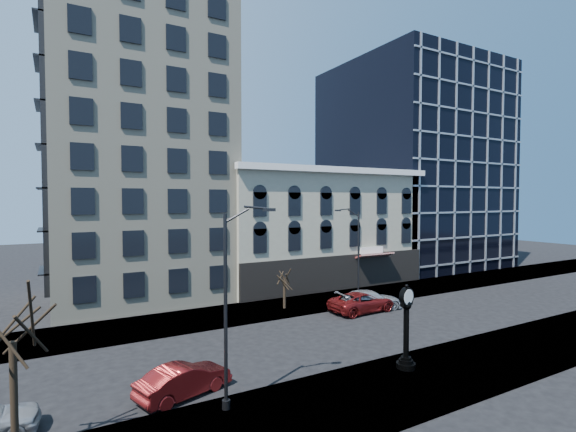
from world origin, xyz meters
TOP-DOWN VIEW (x-y plane):
  - ground at (0.00, 0.00)m, footprint 160.00×160.00m
  - sidewalk_far at (0.00, 8.00)m, footprint 160.00×6.00m
  - sidewalk_near at (0.00, -8.00)m, footprint 160.00×6.00m
  - cream_tower at (-6.11, 18.88)m, footprint 15.90×15.40m
  - victorian_row at (12.00, 15.89)m, footprint 22.60×11.19m
  - glass_office at (32.00, 20.91)m, footprint 20.00×20.15m
  - street_clock at (3.25, -6.74)m, footprint 1.03×1.03m
  - street_lamp_near at (-6.17, -6.35)m, footprint 2.24×0.99m
  - street_lamp_far at (9.70, 6.20)m, footprint 2.12×0.93m
  - bare_tree_near at (-14.43, -6.59)m, footprint 4.11×4.11m
  - bare_tree_far at (3.58, 7.40)m, footprint 2.26×2.26m
  - car_near_b at (-7.98, -3.78)m, footprint 4.80×2.89m
  - car_far_a at (8.81, 3.69)m, footprint 5.91×2.93m
  - car_far_b at (9.76, 3.88)m, footprint 5.86×3.05m

SIDE VIEW (x-z plane):
  - ground at x=0.00m, z-range 0.00..0.00m
  - sidewalk_far at x=0.00m, z-range 0.00..0.12m
  - sidewalk_near at x=0.00m, z-range 0.00..0.12m
  - car_near_b at x=-7.98m, z-range 0.00..1.49m
  - car_far_a at x=8.81m, z-range 0.00..1.61m
  - car_far_b at x=9.76m, z-range 0.00..1.62m
  - street_clock at x=3.25m, z-range -0.10..4.45m
  - bare_tree_far at x=3.58m, z-range 1.09..4.97m
  - bare_tree_near at x=-14.43m, z-range 1.92..8.98m
  - victorian_row at x=12.00m, z-range -0.25..12.25m
  - street_lamp_far at x=9.70m, z-range 2.28..10.77m
  - street_lamp_near at x=-6.17m, z-range 2.41..11.40m
  - glass_office at x=32.00m, z-range 0.00..28.00m
  - cream_tower at x=-6.11m, z-range -1.93..40.57m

